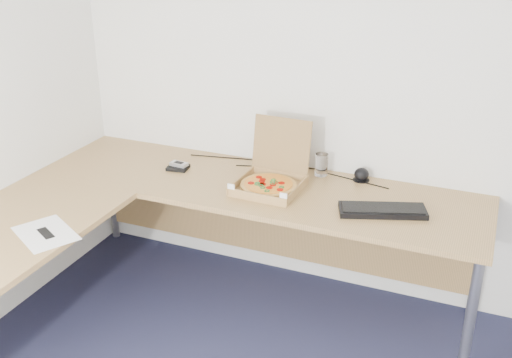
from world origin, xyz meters
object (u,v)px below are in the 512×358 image
at_px(pizza_box, 270,181).
at_px(drinking_glass, 321,165).
at_px(wallet, 178,168).
at_px(desk, 166,211).
at_px(keyboard, 382,210).

distance_m(pizza_box, drinking_glass, 0.35).
height_order(drinking_glass, wallet, drinking_glass).
distance_m(desk, pizza_box, 0.59).
xyz_separation_m(pizza_box, wallet, (-0.59, 0.05, -0.03)).
relative_size(keyboard, wallet, 3.66).
height_order(pizza_box, keyboard, pizza_box).
height_order(drinking_glass, keyboard, drinking_glass).
distance_m(desk, keyboard, 1.10).
bearing_deg(pizza_box, desk, -133.20).
xyz_separation_m(desk, keyboard, (1.04, 0.35, 0.04)).
relative_size(desk, pizza_box, 6.37).
relative_size(desk, keyboard, 5.82).
bearing_deg(drinking_glass, keyboard, -39.04).
bearing_deg(drinking_glass, pizza_box, -125.87).
distance_m(drinking_glass, keyboard, 0.55).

